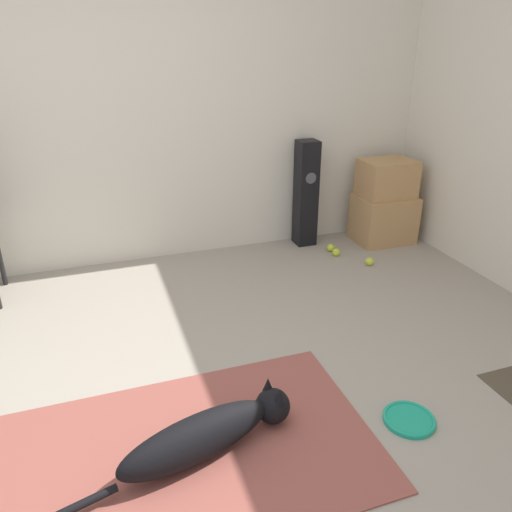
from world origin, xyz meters
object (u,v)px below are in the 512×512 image
(cardboard_box_lower, at_px, (383,219))
(tennis_ball_loose_on_carpet, at_px, (336,252))
(floor_speaker, at_px, (306,194))
(tennis_ball_near_speaker, at_px, (370,262))
(cardboard_box_upper, at_px, (387,178))
(frisbee, at_px, (409,419))
(dog, at_px, (209,433))
(tennis_ball_by_boxes, at_px, (331,248))

(cardboard_box_lower, relative_size, tennis_ball_loose_on_carpet, 7.75)
(floor_speaker, distance_m, tennis_ball_near_speaker, 0.82)
(cardboard_box_lower, bearing_deg, floor_speaker, 166.00)
(cardboard_box_upper, distance_m, tennis_ball_near_speaker, 0.82)
(frisbee, bearing_deg, tennis_ball_near_speaker, 65.27)
(tennis_ball_loose_on_carpet, bearing_deg, cardboard_box_lower, 18.03)
(tennis_ball_near_speaker, height_order, tennis_ball_loose_on_carpet, same)
(frisbee, bearing_deg, tennis_ball_loose_on_carpet, 72.87)
(dog, bearing_deg, frisbee, -7.22)
(dog, distance_m, tennis_ball_near_speaker, 2.33)
(frisbee, relative_size, tennis_ball_loose_on_carpet, 3.89)
(cardboard_box_lower, distance_m, cardboard_box_upper, 0.37)
(dog, bearing_deg, tennis_ball_by_boxes, 50.29)
(tennis_ball_near_speaker, xyz_separation_m, tennis_ball_loose_on_carpet, (-0.17, 0.26, 0.00))
(tennis_ball_near_speaker, bearing_deg, tennis_ball_loose_on_carpet, 123.61)
(dog, height_order, tennis_ball_loose_on_carpet, dog)
(floor_speaker, bearing_deg, cardboard_box_upper, -12.68)
(cardboard_box_lower, relative_size, floor_speaker, 0.55)
(cardboard_box_lower, distance_m, tennis_ball_loose_on_carpet, 0.62)
(frisbee, relative_size, tennis_ball_by_boxes, 3.89)
(tennis_ball_by_boxes, height_order, tennis_ball_loose_on_carpet, same)
(cardboard_box_upper, height_order, tennis_ball_loose_on_carpet, cardboard_box_upper)
(cardboard_box_lower, xyz_separation_m, cardboard_box_upper, (0.00, 0.02, 0.37))
(dog, height_order, cardboard_box_lower, cardboard_box_lower)
(cardboard_box_upper, bearing_deg, tennis_ball_near_speaker, -130.39)
(cardboard_box_upper, relative_size, floor_speaker, 0.49)
(dog, relative_size, frisbee, 4.21)
(tennis_ball_by_boxes, xyz_separation_m, tennis_ball_near_speaker, (0.17, -0.37, 0.00))
(dog, distance_m, floor_speaker, 2.61)
(tennis_ball_loose_on_carpet, bearing_deg, tennis_ball_near_speaker, -56.39)
(frisbee, xyz_separation_m, tennis_ball_by_boxes, (0.59, 2.03, 0.02))
(tennis_ball_by_boxes, bearing_deg, floor_speaker, 119.65)
(frisbee, bearing_deg, tennis_ball_by_boxes, 73.68)
(tennis_ball_by_boxes, relative_size, tennis_ball_near_speaker, 1.00)
(frisbee, height_order, cardboard_box_lower, cardboard_box_lower)
(cardboard_box_lower, relative_size, tennis_ball_near_speaker, 7.75)
(cardboard_box_upper, relative_size, tennis_ball_loose_on_carpet, 6.92)
(cardboard_box_lower, bearing_deg, tennis_ball_near_speaker, -131.34)
(dog, bearing_deg, tennis_ball_loose_on_carpet, 48.69)
(dog, relative_size, tennis_ball_by_boxes, 16.39)
(floor_speaker, bearing_deg, tennis_ball_by_boxes, -60.35)
(cardboard_box_upper, relative_size, tennis_ball_near_speaker, 6.92)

